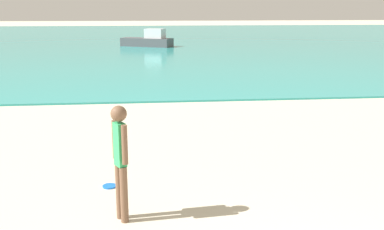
# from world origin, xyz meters

# --- Properties ---
(water) EXTENTS (160.00, 60.00, 0.06)m
(water) POSITION_xyz_m (0.00, 41.42, 0.03)
(water) COLOR teal
(water) RESTS_ON ground
(person_standing) EXTENTS (0.22, 0.34, 1.64)m
(person_standing) POSITION_xyz_m (-1.72, 3.59, 0.93)
(person_standing) COLOR brown
(person_standing) RESTS_ON ground
(frisbee) EXTENTS (0.23, 0.23, 0.03)m
(frisbee) POSITION_xyz_m (-1.99, 4.80, 0.01)
(frisbee) COLOR blue
(frisbee) RESTS_ON ground
(boat_far) EXTENTS (4.00, 2.88, 1.31)m
(boat_far) POSITION_xyz_m (-1.05, 31.58, 0.51)
(boat_far) COLOR #4C4C51
(boat_far) RESTS_ON water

